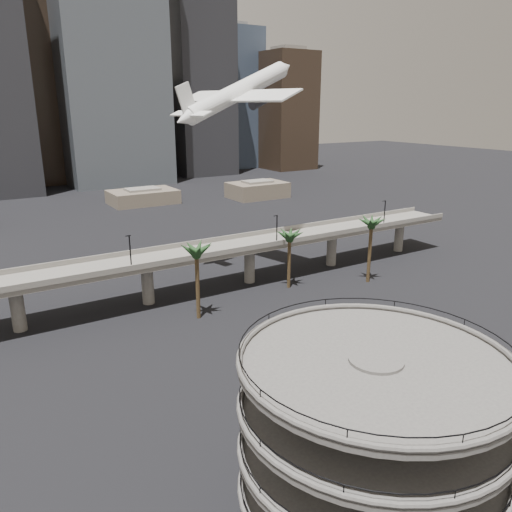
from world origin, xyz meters
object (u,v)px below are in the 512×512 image
overpass (201,256)px  car_a (351,367)px  car_b (352,332)px  airborne_jet (238,92)px  car_c (469,353)px  parking_ramp (371,428)px

overpass → car_a: bearing=-84.1°
car_a → car_b: 11.09m
airborne_jet → car_b: airborne_jet is taller
airborne_jet → car_b: size_ratio=7.50×
car_b → car_c: car_c is taller
car_a → parking_ramp: bearing=126.2°
car_b → airborne_jet: bearing=-11.2°
parking_ramp → car_c: 37.96m
parking_ramp → car_c: parking_ramp is taller
airborne_jet → car_a: airborne_jet is taller
airborne_jet → car_a: size_ratio=8.26×
airborne_jet → car_a: bearing=-118.0°
parking_ramp → overpass: (13.00, 59.00, -2.50)m
overpass → car_b: size_ratio=27.85×
airborne_jet → car_a: 65.72m
car_b → car_c: 17.16m
parking_ramp → car_b: parking_ramp is taller
airborne_jet → overpass: bearing=-154.7°
car_a → car_b: bearing=-56.9°
car_a → overpass: bearing=-8.0°
parking_ramp → car_b: 38.58m
parking_ramp → airborne_jet: size_ratio=0.63×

